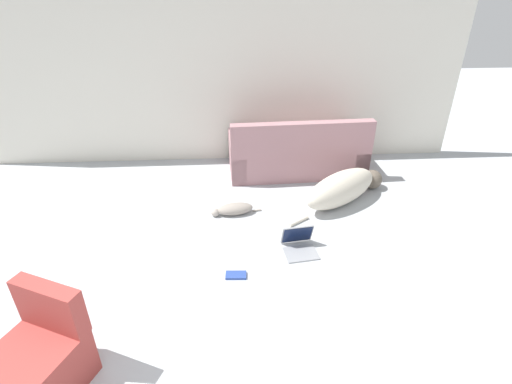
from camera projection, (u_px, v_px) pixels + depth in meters
wall_back at (215, 67)px, 5.50m from camera, size 7.00×0.06×2.72m
couch at (297, 154)px, 5.63m from camera, size 1.92×0.91×0.84m
dog at (344, 188)px, 4.92m from camera, size 1.40×1.04×0.42m
cat at (234, 209)px, 4.74m from camera, size 0.61×0.25×0.14m
laptop_open at (299, 242)px, 4.15m from camera, size 0.38×0.39×0.25m
book_blue at (236, 275)px, 3.81m from camera, size 0.20×0.12×0.02m
book_cream at (52, 297)px, 3.56m from camera, size 0.25×0.21×0.02m
side_chair at (36, 364)px, 2.68m from camera, size 0.74×0.80×0.76m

